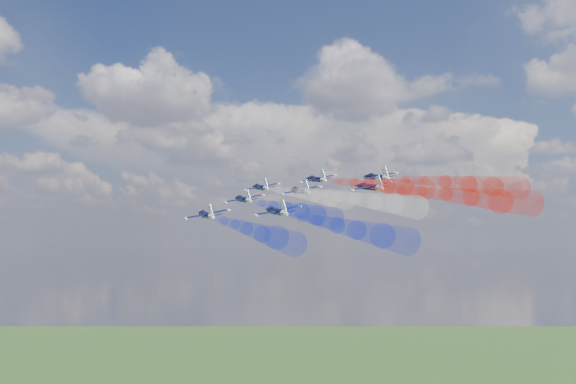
% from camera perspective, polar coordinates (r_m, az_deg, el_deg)
% --- Properties ---
extents(jet_lead, '(16.72, 17.13, 7.22)m').
position_cam_1_polar(jet_lead, '(183.00, -2.37, 0.39)').
color(jet_lead, black).
extents(trail_lead, '(33.06, 37.44, 10.91)m').
position_cam_1_polar(trail_lead, '(156.76, 1.22, -0.13)').
color(trail_lead, white).
extents(jet_inner_left, '(16.72, 17.13, 7.22)m').
position_cam_1_polar(jet_inner_left, '(166.79, -3.87, -0.63)').
color(jet_inner_left, black).
extents(trail_inner_left, '(33.06, 37.44, 10.91)m').
position_cam_1_polar(trail_inner_left, '(140.32, -0.14, -1.42)').
color(trail_inner_left, '#192DD4').
extents(jet_inner_right, '(16.72, 17.13, 7.22)m').
position_cam_1_polar(jet_inner_right, '(176.25, 2.45, 1.10)').
color(jet_inner_right, black).
extents(trail_inner_right, '(33.06, 37.44, 10.91)m').
position_cam_1_polar(trail_inner_right, '(151.08, 7.01, 0.66)').
color(trail_inner_right, red).
extents(jet_outer_left, '(16.72, 17.13, 7.22)m').
position_cam_1_polar(jet_outer_left, '(150.60, -7.04, -1.96)').
color(jet_outer_left, black).
extents(trail_outer_left, '(33.06, 37.44, 10.91)m').
position_cam_1_polar(trail_outer_left, '(123.68, -3.50, -3.15)').
color(trail_outer_left, '#192DD4').
extents(jet_center_third, '(16.72, 17.13, 7.22)m').
position_cam_1_polar(jet_center_third, '(160.19, 1.02, 0.09)').
color(jet_center_third, black).
extents(trail_center_third, '(33.06, 37.44, 10.91)m').
position_cam_1_polar(trail_center_third, '(134.75, 5.85, -0.58)').
color(trail_center_third, white).
extents(jet_outer_right, '(16.72, 17.13, 7.22)m').
position_cam_1_polar(jet_outer_right, '(166.20, 7.63, 1.27)').
color(jet_outer_right, black).
extents(trail_outer_right, '(33.06, 37.44, 10.91)m').
position_cam_1_polar(trail_outer_right, '(142.45, 13.38, 0.83)').
color(trail_outer_right, red).
extents(jet_rear_left, '(16.72, 17.13, 7.22)m').
position_cam_1_polar(jet_rear_left, '(140.89, -0.98, -1.68)').
color(jet_rear_left, black).
extents(trail_rear_left, '(33.06, 37.44, 10.91)m').
position_cam_1_polar(trail_rear_left, '(115.15, 4.23, -2.87)').
color(trail_rear_left, '#192DD4').
extents(jet_rear_right, '(16.72, 17.13, 7.22)m').
position_cam_1_polar(jet_rear_right, '(150.12, 7.03, 0.43)').
color(jet_rear_right, black).
extents(trail_rear_right, '(33.06, 37.44, 10.91)m').
position_cam_1_polar(trail_rear_right, '(126.31, 13.40, -0.23)').
color(trail_rear_right, red).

